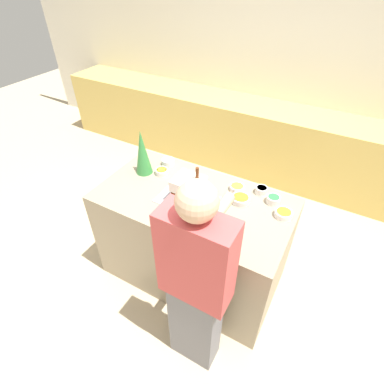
{
  "coord_description": "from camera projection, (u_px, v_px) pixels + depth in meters",
  "views": [
    {
      "loc": [
        0.83,
        -1.49,
        2.34
      ],
      "look_at": [
        -0.01,
        0.0,
        0.95
      ],
      "focal_mm": 28.0,
      "sensor_mm": 36.0,
      "label": 1
    }
  ],
  "objects": [
    {
      "name": "candy_bowl_behind_tray",
      "position": [
        273.0,
        199.0,
        2.18
      ],
      "size": [
        0.1,
        0.1,
        0.05
      ],
      "color": "white",
      "rests_on": "kitchen_island"
    },
    {
      "name": "kitchen_island",
      "position": [
        193.0,
        239.0,
        2.51
      ],
      "size": [
        1.47,
        0.79,
        0.89
      ],
      "color": "gray",
      "rests_on": "ground_plane"
    },
    {
      "name": "decorative_tree",
      "position": [
        142.0,
        152.0,
        2.38
      ],
      "size": [
        0.14,
        0.14,
        0.38
      ],
      "color": "#33843D",
      "rests_on": "kitchen_island"
    },
    {
      "name": "back_cabinet_block",
      "position": [
        266.0,
        142.0,
        3.8
      ],
      "size": [
        6.0,
        0.6,
        0.89
      ],
      "color": "#DBBC60",
      "rests_on": "ground_plane"
    },
    {
      "name": "candy_bowl_near_tray_right",
      "position": [
        237.0,
        187.0,
        2.3
      ],
      "size": [
        0.12,
        0.12,
        0.04
      ],
      "color": "white",
      "rests_on": "kitchen_island"
    },
    {
      "name": "candy_bowl_near_tray_left",
      "position": [
        284.0,
        214.0,
        2.07
      ],
      "size": [
        0.12,
        0.12,
        0.04
      ],
      "color": "white",
      "rests_on": "kitchen_island"
    },
    {
      "name": "candy_bowl_far_left",
      "position": [
        162.0,
        171.0,
        2.47
      ],
      "size": [
        0.11,
        0.11,
        0.04
      ],
      "color": "silver",
      "rests_on": "kitchen_island"
    },
    {
      "name": "candy_bowl_center_rear",
      "position": [
        261.0,
        190.0,
        2.27
      ],
      "size": [
        0.09,
        0.09,
        0.05
      ],
      "color": "white",
      "rests_on": "kitchen_island"
    },
    {
      "name": "ground_plane",
      "position": [
        193.0,
        272.0,
        2.79
      ],
      "size": [
        12.0,
        12.0,
        0.0
      ],
      "primitive_type": "plane",
      "color": "#C6B28E"
    },
    {
      "name": "wall_back",
      "position": [
        286.0,
        65.0,
        3.48
      ],
      "size": [
        8.0,
        0.05,
        2.6
      ],
      "color": "white",
      "rests_on": "ground_plane"
    },
    {
      "name": "baking_tray",
      "position": [
        189.0,
        200.0,
        2.22
      ],
      "size": [
        0.45,
        0.29,
        0.01
      ],
      "color": "#B2B2BC",
      "rests_on": "kitchen_island"
    },
    {
      "name": "candy_bowl_front_corner",
      "position": [
        168.0,
        162.0,
        2.57
      ],
      "size": [
        0.11,
        0.11,
        0.05
      ],
      "color": "silver",
      "rests_on": "kitchen_island"
    },
    {
      "name": "candy_bowl_beside_tree",
      "position": [
        241.0,
        199.0,
        2.19
      ],
      "size": [
        0.14,
        0.14,
        0.04
      ],
      "color": "silver",
      "rests_on": "kitchen_island"
    },
    {
      "name": "person",
      "position": [
        196.0,
        286.0,
        1.75
      ],
      "size": [
        0.41,
        0.52,
        1.57
      ],
      "color": "slate",
      "rests_on": "ground_plane"
    },
    {
      "name": "gingerbread_house",
      "position": [
        189.0,
        189.0,
        2.15
      ],
      "size": [
        0.21,
        0.2,
        0.28
      ],
      "color": "#5B2D14",
      "rests_on": "baking_tray"
    }
  ]
}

